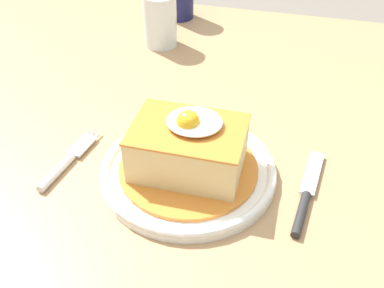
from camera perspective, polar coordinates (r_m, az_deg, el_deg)
name	(u,v)px	position (r m, az deg, el deg)	size (l,w,h in m)	color
dining_table	(161,170)	(0.79, -3.91, -3.36)	(1.24, 0.99, 0.73)	#A87F56
main_plate	(188,170)	(0.63, -0.46, -3.32)	(0.24, 0.24, 0.02)	white
sandwich_meal	(189,150)	(0.60, -0.44, -0.73)	(0.19, 0.19, 0.10)	orange
fork	(65,163)	(0.67, -15.77, -2.35)	(0.03, 0.14, 0.01)	silver
knife	(305,201)	(0.61, 14.07, -7.05)	(0.04, 0.17, 0.01)	#262628
drinking_glass	(160,24)	(0.95, -4.06, 14.95)	(0.07, 0.07, 0.10)	silver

